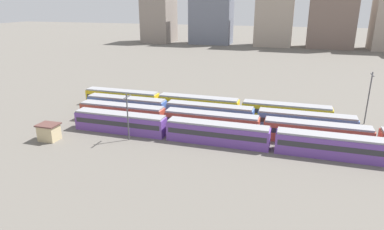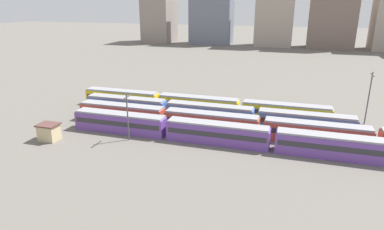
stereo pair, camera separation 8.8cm
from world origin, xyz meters
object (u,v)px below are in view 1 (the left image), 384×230
Objects in this scene: train_track_2 at (209,113)px; catenary_pole_1 at (369,96)px; signal_hut at (49,132)px; train_track_3 at (198,105)px; train_track_1 at (261,127)px; catenary_pole_2 at (128,115)px.

train_track_2 is 31.73m from catenary_pole_1.
train_track_3 is at bearing 47.56° from signal_hut.
train_track_1 is 24.23m from catenary_pole_2.
catenary_pole_1 is 2.99× the size of signal_hut.
catenary_pole_1 is at bearing 25.08° from signal_hut.
catenary_pole_1 is 1.26× the size of catenary_pole_2.
train_track_1 is at bearing 20.43° from catenary_pole_2.
train_track_2 is 30.72m from signal_hut.
train_track_2 is at bearing 154.99° from train_track_1.
train_track_1 reaches higher than signal_hut.
train_track_3 is 15.50× the size of signal_hut.
train_track_1 is 20.75× the size of signal_hut.
catenary_pole_2 is at bearing -152.62° from catenary_pole_1.
train_track_1 is 18.28m from train_track_3.
train_track_3 is (-15.03, 10.40, -0.00)m from train_track_1.
signal_hut is (-24.98, -17.87, -0.35)m from train_track_2.
catenary_pole_1 is 61.33m from signal_hut.
train_track_1 is 23.74m from catenary_pole_1.
catenary_pole_1 is (30.42, 8.06, 4.03)m from train_track_2.
train_track_1 is at bearing 19.33° from signal_hut.
catenary_pole_2 is 2.37× the size of signal_hut.
train_track_1 is at bearing -145.48° from catenary_pole_1.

